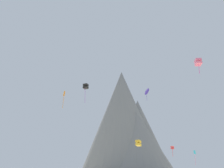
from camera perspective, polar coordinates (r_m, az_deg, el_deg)
name	(u,v)px	position (r m, az deg, el deg)	size (l,w,h in m)	color
rock_massif	(129,125)	(134.79, 4.64, -11.12)	(68.86, 67.89, 64.39)	slate
kite_orange_mid	(64,96)	(56.72, -13.07, -3.25)	(0.27, 0.70, 4.76)	orange
kite_black_mid	(86,86)	(58.85, -7.24, -0.68)	(1.44, 1.43, 5.51)	black
kite_indigo_mid	(147,92)	(67.91, 9.50, -2.05)	(2.08, 2.45, 4.21)	#5138B2
kite_cyan_low	(195,155)	(77.56, 21.82, -17.61)	(0.64, 0.24, 4.59)	#33BCDB
kite_red_low	(172,148)	(66.61, 16.24, -16.47)	(0.99, 1.02, 2.97)	red
kite_gold_low	(138,143)	(45.08, 7.25, -15.81)	(1.29, 1.33, 1.27)	gold
kite_rainbow_mid	(198,62)	(52.10, 22.61, 5.57)	(1.53, 1.61, 3.68)	#E5668C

